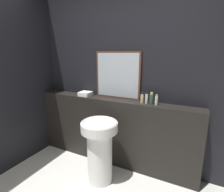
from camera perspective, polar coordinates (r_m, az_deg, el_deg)
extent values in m
cube|color=black|center=(2.60, 1.59, 5.05)|extent=(8.00, 0.06, 2.50)
cube|color=black|center=(2.70, 0.14, -11.36)|extent=(2.47, 0.23, 1.00)
cylinder|color=white|center=(2.39, -4.01, -19.03)|extent=(0.32, 0.32, 0.70)
cylinder|color=white|center=(2.19, -4.18, -10.03)|extent=(0.46, 0.46, 0.11)
torus|color=white|center=(2.17, -4.21, -8.64)|extent=(0.45, 0.45, 0.02)
cube|color=#563323|center=(2.53, 1.88, 6.79)|extent=(0.69, 0.03, 0.68)
cube|color=#B2BCC6|center=(2.53, 1.79, 6.76)|extent=(0.64, 0.02, 0.63)
cube|color=white|center=(2.76, -8.65, 0.72)|extent=(0.18, 0.17, 0.06)
cylinder|color=#C6B284|center=(2.35, 9.80, -0.84)|extent=(0.04, 0.04, 0.12)
cylinder|color=black|center=(2.34, 9.87, 0.89)|extent=(0.03, 0.03, 0.03)
cylinder|color=beige|center=(2.34, 11.22, -0.90)|extent=(0.04, 0.04, 0.13)
cylinder|color=black|center=(2.32, 11.31, 0.97)|extent=(0.03, 0.03, 0.03)
cylinder|color=#2D4C3D|center=(2.32, 12.74, -1.06)|extent=(0.05, 0.05, 0.13)
cylinder|color=tan|center=(2.30, 12.85, 0.84)|extent=(0.04, 0.04, 0.03)
cylinder|color=beige|center=(2.31, 14.31, -1.46)|extent=(0.04, 0.04, 0.11)
cylinder|color=tan|center=(2.29, 14.41, 0.18)|extent=(0.03, 0.03, 0.02)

